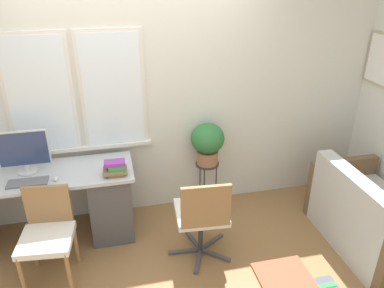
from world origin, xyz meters
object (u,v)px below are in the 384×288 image
at_px(mouse, 56,179).
at_px(folding_stool, 283,279).
at_px(couch_loveseat, 371,220).
at_px(book_stack, 116,168).
at_px(plant_stand, 207,168).
at_px(keyboard, 28,182).
at_px(desk_chair_wooden, 47,233).
at_px(monitor, 24,152).
at_px(potted_plant, 208,141).
at_px(office_chair_swivel, 202,215).

height_order(mouse, folding_stool, mouse).
bearing_deg(couch_loveseat, mouse, 77.55).
relative_size(book_stack, plant_stand, 0.40).
height_order(keyboard, desk_chair_wooden, desk_chair_wooden).
relative_size(monitor, potted_plant, 0.99).
bearing_deg(couch_loveseat, desk_chair_wooden, 84.67).
relative_size(monitor, couch_loveseat, 0.36).
bearing_deg(desk_chair_wooden, office_chair_swivel, 2.56).
bearing_deg(folding_stool, potted_plant, 96.22).
bearing_deg(book_stack, keyboard, 178.88).
distance_m(keyboard, folding_stool, 2.31).
bearing_deg(monitor, folding_stool, -36.50).
height_order(desk_chair_wooden, folding_stool, desk_chair_wooden).
bearing_deg(plant_stand, monitor, -175.92).
relative_size(book_stack, couch_loveseat, 0.18).
height_order(book_stack, desk_chair_wooden, book_stack).
bearing_deg(keyboard, plant_stand, 10.98).
xyz_separation_m(keyboard, book_stack, (0.78, -0.02, 0.06)).
bearing_deg(monitor, office_chair_swivel, -23.19).
relative_size(keyboard, mouse, 5.31).
relative_size(keyboard, book_stack, 1.55).
height_order(monitor, folding_stool, monitor).
relative_size(mouse, desk_chair_wooden, 0.08).
bearing_deg(potted_plant, folding_stool, -83.78).
distance_m(monitor, office_chair_swivel, 1.73).
relative_size(book_stack, potted_plant, 0.49).
distance_m(mouse, couch_loveseat, 3.00).
xyz_separation_m(monitor, folding_stool, (1.95, -1.44, -0.58)).
xyz_separation_m(monitor, desk_chair_wooden, (0.19, -0.58, -0.51)).
height_order(keyboard, book_stack, book_stack).
distance_m(desk_chair_wooden, potted_plant, 1.78).
xyz_separation_m(book_stack, plant_stand, (0.97, 0.36, -0.32)).
xyz_separation_m(plant_stand, folding_stool, (0.17, -1.57, -0.10)).
distance_m(couch_loveseat, folding_stool, 1.35).
bearing_deg(monitor, book_stack, -15.79).
relative_size(keyboard, potted_plant, 0.76).
bearing_deg(folding_stool, office_chair_swivel, 118.27).
height_order(book_stack, potted_plant, potted_plant).
xyz_separation_m(monitor, couch_loveseat, (3.16, -0.85, -0.68)).
height_order(monitor, book_stack, monitor).
bearing_deg(book_stack, monitor, 164.21).
bearing_deg(book_stack, plant_stand, 20.04).
bearing_deg(plant_stand, desk_chair_wooden, -156.18).
bearing_deg(keyboard, monitor, 97.76).
height_order(mouse, office_chair_swivel, office_chair_swivel).
bearing_deg(desk_chair_wooden, book_stack, 35.20).
xyz_separation_m(monitor, book_stack, (0.81, -0.23, -0.15)).
relative_size(monitor, keyboard, 1.32).
relative_size(office_chair_swivel, plant_stand, 1.58).
xyz_separation_m(monitor, potted_plant, (1.78, 0.13, -0.15)).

